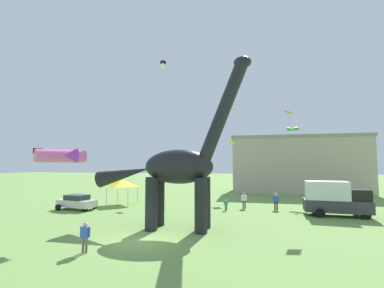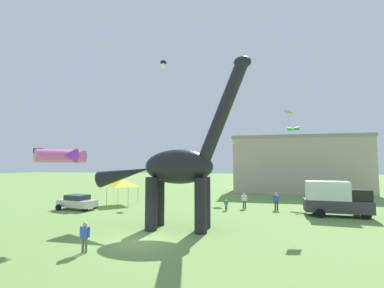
{
  "view_description": "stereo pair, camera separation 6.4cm",
  "coord_description": "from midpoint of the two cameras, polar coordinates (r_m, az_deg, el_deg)",
  "views": [
    {
      "loc": [
        6.53,
        -15.83,
        4.81
      ],
      "look_at": [
        2.15,
        4.86,
        6.42
      ],
      "focal_mm": 24.71,
      "sensor_mm": 36.0,
      "label": 1
    },
    {
      "loc": [
        6.59,
        -15.81,
        4.81
      ],
      "look_at": [
        2.15,
        4.86,
        6.42
      ],
      "focal_mm": 24.71,
      "sensor_mm": 36.0,
      "label": 2
    }
  ],
  "objects": [
    {
      "name": "parked_sedan_left",
      "position": [
        31.16,
        -23.49,
        -11.38
      ],
      "size": [
        4.48,
        2.62,
        1.55
      ],
      "rotation": [
        0.0,
        0.0,
        -0.21
      ],
      "color": "silver",
      "rests_on": "ground_plane"
    },
    {
      "name": "festival_canopy_tent",
      "position": [
        33.21,
        -14.6,
        -8.12
      ],
      "size": [
        3.15,
        3.15,
        3.0
      ],
      "color": "#B2B2B7",
      "rests_on": "ground_plane"
    },
    {
      "name": "person_near_flyer",
      "position": [
        16.29,
        -22.02,
        -17.58
      ],
      "size": [
        0.61,
        0.27,
        1.64
      ],
      "rotation": [
        0.0,
        0.0,
        5.94
      ],
      "color": "#6B6056",
      "rests_on": "ground_plane"
    },
    {
      "name": "person_watching_child",
      "position": [
        29.86,
        11.28,
        -11.58
      ],
      "size": [
        0.62,
        0.28,
        1.67
      ],
      "rotation": [
        0.0,
        0.0,
        0.93
      ],
      "color": "#2D3347",
      "rests_on": "ground_plane"
    },
    {
      "name": "kite_near_high",
      "position": [
        28.42,
        -30.19,
        -1.65
      ],
      "size": [
        0.59,
        0.59,
        0.84
      ],
      "color": "black"
    },
    {
      "name": "kite_apex",
      "position": [
        19.71,
        -25.96,
        -2.32
      ],
      "size": [
        3.29,
        3.12,
        0.93
      ],
      "color": "pink"
    },
    {
      "name": "person_vendor_side",
      "position": [
        28.44,
        7.44,
        -12.61
      ],
      "size": [
        0.44,
        0.19,
        1.17
      ],
      "rotation": [
        0.0,
        0.0,
        1.99
      ],
      "color": "black",
      "rests_on": "ground_plane"
    },
    {
      "name": "kite_trailing",
      "position": [
        32.67,
        -6.14,
        16.78
      ],
      "size": [
        0.61,
        0.61,
        0.7
      ],
      "color": "black"
    },
    {
      "name": "kite_high_left",
      "position": [
        27.03,
        20.13,
        6.5
      ],
      "size": [
        1.0,
        1.22,
        1.36
      ],
      "color": "orange"
    },
    {
      "name": "kite_far_right",
      "position": [
        37.92,
        8.67,
        0.28
      ],
      "size": [
        1.27,
        1.38,
        1.39
      ],
      "color": "yellow"
    },
    {
      "name": "kite_mid_left",
      "position": [
        39.58,
        -3.82,
        6.11
      ],
      "size": [
        1.21,
        1.18,
        1.22
      ],
      "color": "orange"
    },
    {
      "name": "parked_box_truck",
      "position": [
        28.33,
        28.57,
        -10.23
      ],
      "size": [
        5.76,
        2.57,
        3.2
      ],
      "rotation": [
        0.0,
        0.0,
        -0.09
      ],
      "color": "#38383D",
      "rests_on": "ground_plane"
    },
    {
      "name": "dinosaur_sculpture",
      "position": [
        20.04,
        -2.98,
        -4.89
      ],
      "size": [
        12.21,
        2.59,
        12.77
      ],
      "rotation": [
        0.0,
        0.0,
        0.33
      ],
      "color": "black",
      "rests_on": "ground_plane"
    },
    {
      "name": "kite_mid_right",
      "position": [
        39.38,
        21.01,
        3.1
      ],
      "size": [
        1.6,
        1.6,
        0.46
      ],
      "color": "green"
    },
    {
      "name": "person_photographer",
      "position": [
        29.86,
        17.77,
        -11.32
      ],
      "size": [
        0.67,
        0.29,
        1.78
      ],
      "rotation": [
        0.0,
        0.0,
        3.33
      ],
      "color": "black",
      "rests_on": "ground_plane"
    },
    {
      "name": "ground_plane",
      "position": [
        17.79,
        -10.65,
        -19.96
      ],
      "size": [
        240.0,
        240.0,
        0.0
      ],
      "primitive_type": "plane",
      "color": "#6B9347"
    },
    {
      "name": "background_building_block",
      "position": [
        49.16,
        21.76,
        -4.07
      ],
      "size": [
        21.83,
        8.41,
        9.55
      ],
      "color": "#B7A893",
      "rests_on": "ground_plane"
    }
  ]
}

